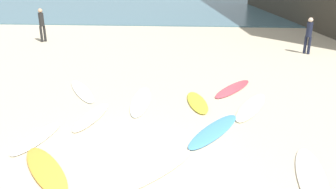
% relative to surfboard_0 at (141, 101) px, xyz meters
% --- Properties ---
extents(ground_plane, '(120.00, 120.00, 0.00)m').
position_rel_surfboard_0_xyz_m(ground_plane, '(0.11, -4.49, -0.03)').
color(ground_plane, beige).
extents(surfboard_0, '(0.62, 2.59, 0.07)m').
position_rel_surfboard_0_xyz_m(surfboard_0, '(0.00, 0.00, 0.00)').
color(surfboard_0, white).
rests_on(surfboard_0, ground_plane).
extents(surfboard_1, '(1.59, 2.60, 0.07)m').
position_rel_surfboard_0_xyz_m(surfboard_1, '(3.49, -0.23, -0.00)').
color(surfboard_1, '#F5ECC1').
rests_on(surfboard_1, ground_plane).
extents(surfboard_2, '(1.96, 2.21, 0.07)m').
position_rel_surfboard_0_xyz_m(surfboard_2, '(0.84, -3.97, 0.00)').
color(surfboard_2, silver).
rests_on(surfboard_2, ground_plane).
extents(surfboard_3, '(1.73, 2.29, 0.07)m').
position_rel_surfboard_0_xyz_m(surfboard_3, '(3.09, 1.43, 0.00)').
color(surfboard_3, '#D84B59').
rests_on(surfboard_3, ground_plane).
extents(surfboard_4, '(1.86, 2.15, 0.08)m').
position_rel_surfboard_0_xyz_m(surfboard_4, '(-1.47, -4.11, 0.01)').
color(surfboard_4, gold).
rests_on(surfboard_4, ground_plane).
extents(surfboard_5, '(0.93, 2.00, 0.07)m').
position_rel_surfboard_0_xyz_m(surfboard_5, '(-2.28, -2.68, 0.00)').
color(surfboard_5, white).
rests_on(surfboard_5, ground_plane).
extents(surfboard_6, '(0.91, 1.98, 0.09)m').
position_rel_surfboard_0_xyz_m(surfboard_6, '(1.82, 0.01, 0.01)').
color(surfboard_6, yellow).
rests_on(surfboard_6, ground_plane).
extents(surfboard_7, '(1.76, 2.42, 0.08)m').
position_rel_surfboard_0_xyz_m(surfboard_7, '(2.25, -1.99, 0.01)').
color(surfboard_7, '#4C98D7').
rests_on(surfboard_7, ground_plane).
extents(surfboard_8, '(1.72, 2.50, 0.06)m').
position_rel_surfboard_0_xyz_m(surfboard_8, '(-2.18, 0.84, -0.00)').
color(surfboard_8, white).
rests_on(surfboard_8, ground_plane).
extents(surfboard_9, '(0.87, 2.17, 0.07)m').
position_rel_surfboard_0_xyz_m(surfboard_9, '(-1.25, -1.30, 0.00)').
color(surfboard_9, '#F8E7CE').
rests_on(surfboard_9, ground_plane).
extents(surfboard_10, '(0.98, 2.58, 0.06)m').
position_rel_surfboard_0_xyz_m(surfboard_10, '(4.16, -4.01, -0.00)').
color(surfboard_10, white).
rests_on(surfboard_10, ground_plane).
extents(beachgoer_near, '(0.39, 0.39, 1.77)m').
position_rel_surfboard_0_xyz_m(beachgoer_near, '(7.28, 7.01, 0.96)').
color(beachgoer_near, '#191E33').
rests_on(beachgoer_near, ground_plane).
extents(beachgoer_mid, '(0.40, 0.40, 1.86)m').
position_rel_surfboard_0_xyz_m(beachgoer_mid, '(-6.87, 8.90, 1.02)').
color(beachgoer_mid, black).
rests_on(beachgoer_mid, ground_plane).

